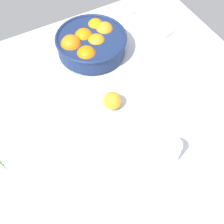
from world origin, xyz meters
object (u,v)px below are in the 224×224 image
(juice_glass, at_px, (172,152))
(loose_orange_1, at_px, (112,101))
(fruit_bowl, at_px, (91,43))
(spoon, at_px, (139,11))

(juice_glass, distance_m, loose_orange_1, 0.27)
(fruit_bowl, distance_m, juice_glass, 0.54)
(loose_orange_1, bearing_deg, spoon, 48.74)
(loose_orange_1, bearing_deg, juice_glass, -76.18)
(loose_orange_1, xyz_separation_m, spoon, (0.36, 0.41, -0.03))
(fruit_bowl, height_order, loose_orange_1, fruit_bowl)
(loose_orange_1, height_order, spoon, loose_orange_1)
(fruit_bowl, bearing_deg, juice_glass, -88.92)
(fruit_bowl, bearing_deg, spoon, 23.26)
(spoon, bearing_deg, juice_glass, -113.54)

